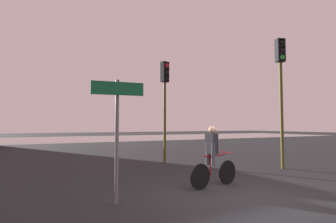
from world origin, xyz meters
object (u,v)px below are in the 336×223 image
at_px(traffic_light_near_right, 281,79).
at_px(direction_sign_post, 117,122).
at_px(traffic_light_center, 165,92).
at_px(cyclist, 213,156).

distance_m(traffic_light_near_right, direction_sign_post, 7.24).
relative_size(traffic_light_center, cyclist, 2.63).
height_order(traffic_light_center, direction_sign_post, traffic_light_center).
height_order(traffic_light_near_right, traffic_light_center, traffic_light_near_right).
bearing_deg(cyclist, traffic_light_near_right, 95.71).
bearing_deg(direction_sign_post, traffic_light_center, -118.37).
bearing_deg(traffic_light_center, cyclist, 64.05).
bearing_deg(cyclist, direction_sign_post, -93.22).
height_order(traffic_light_center, cyclist, traffic_light_center).
relative_size(traffic_light_center, direction_sign_post, 1.71).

